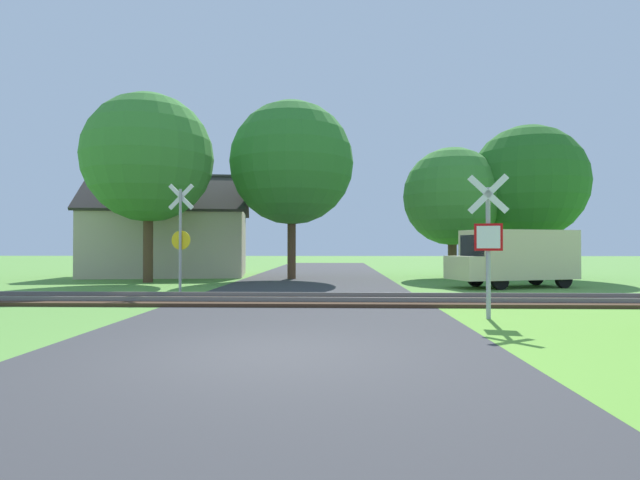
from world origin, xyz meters
TOP-DOWN VIEW (x-y plane):
  - ground_plane at (0.00, 0.00)m, footprint 160.00×160.00m
  - road_asphalt at (0.00, 2.00)m, footprint 7.24×80.00m
  - rail_track at (0.00, 6.96)m, footprint 60.00×2.60m
  - stop_sign_near at (4.35, 3.77)m, footprint 0.86×0.23m
  - crossing_sign_far at (-4.17, 9.04)m, footprint 0.88×0.15m
  - house at (-8.17, 19.66)m, footprint 9.24×6.82m
  - tree_far at (10.83, 18.60)m, footprint 5.90×5.90m
  - tree_center at (-1.23, 17.33)m, footprint 6.12×6.12m
  - tree_right at (6.96, 18.59)m, footprint 5.04×5.04m
  - tree_left at (-7.42, 14.66)m, footprint 5.74×5.74m
  - mail_truck at (8.00, 12.47)m, footprint 5.23×3.27m

SIDE VIEW (x-z plane):
  - ground_plane at x=0.00m, z-range 0.00..0.00m
  - road_asphalt at x=0.00m, z-range 0.00..0.01m
  - rail_track at x=0.00m, z-range -0.05..0.17m
  - mail_truck at x=8.00m, z-range 0.12..2.36m
  - stop_sign_near at x=4.35m, z-range 0.18..3.37m
  - house at x=-8.17m, z-range -0.87..4.73m
  - crossing_sign_far at x=-4.17m, z-range 0.20..3.89m
  - tree_right at x=6.96m, z-range 0.83..7.54m
  - tree_far at x=10.83m, z-range 0.95..8.78m
  - tree_left at x=-7.42m, z-range 1.34..9.80m
  - tree_center at x=-1.23m, z-range 1.34..10.16m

